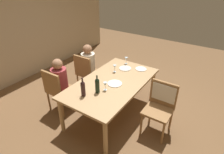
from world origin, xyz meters
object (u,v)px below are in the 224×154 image
Objects in this scene: chair_near at (162,101)px; wine_glass_centre at (105,84)px; chair_far_right at (86,71)px; dinner_plate_guest_right at (141,69)px; person_man_bearded at (89,65)px; dinner_plate_guest_left at (125,68)px; wine_bottle_tall_green at (83,88)px; chair_far_left at (57,88)px; wine_glass_near_left at (115,67)px; person_woman_host at (61,81)px; dining_table at (112,85)px; wine_glass_near_right at (126,59)px; dinner_plate_host at (115,84)px; wine_bottle_dark_red at (97,85)px.

chair_near reaches higher than wine_glass_centre.
chair_far_right is 4.10× the size of dinner_plate_guest_right.
dinner_plate_guest_left is at bearing 9.28° from person_man_bearded.
wine_bottle_tall_green reaches higher than dinner_plate_guest_left.
chair_far_left is 1.00× the size of chair_near.
person_man_bearded is (0.32, 1.82, 0.06)m from chair_near.
wine_glass_near_left is 1.00× the size of wine_glass_centre.
chair_far_left is 0.83× the size of person_woman_host.
person_woman_host is 3.37× the size of wine_bottle_tall_green.
person_woman_host is at bearing 113.60° from dining_table.
wine_glass_near_left reaches higher than dinner_plate_guest_right.
wine_glass_near_left is at bearing -7.37° from person_man_bearded.
dining_table is 8.37× the size of dinner_plate_guest_right.
wine_glass_near_right is 0.57× the size of dinner_plate_host.
dinner_plate_guest_right is at bearing -10.11° from dinner_plate_host.
person_woman_host reaches higher than dinner_plate_guest_left.
wine_glass_centre is at bearing 13.40° from chair_far_left.
wine_glass_near_right is (0.35, -0.74, 0.18)m from person_man_bearded.
wine_glass_near_left is at bearing -11.99° from chair_near.
person_woman_host is at bearing 15.99° from chair_near.
person_woman_host reaches higher than wine_bottle_tall_green.
dinner_plate_guest_left and dinner_plate_guest_right have the same top height.
wine_bottle_dark_red is (-0.54, 0.92, 0.27)m from chair_near.
chair_far_right is 0.83× the size of person_woman_host.
person_man_bearded reaches higher than person_woman_host.
dinner_plate_host is 0.79m from dinner_plate_guest_right.
dining_table is 0.84m from wine_glass_near_right.
person_woman_host is 3.50× the size of wine_bottle_dark_red.
person_woman_host is 1.07m from wine_glass_near_left.
wine_glass_centre reaches higher than dinner_plate_host.
dinner_plate_guest_right is (0.41, -1.13, 0.20)m from chair_far_right.
person_man_bearded is at bearing 90.00° from chair_far_left.
dinner_plate_host is (-0.37, -0.99, 0.20)m from chair_far_right.
wine_bottle_tall_green reaches higher than dining_table.
chair_far_left is 2.80× the size of wine_bottle_tall_green.
chair_far_left is 4.10× the size of dinner_plate_guest_right.
dining_table is at bearing 68.28° from dinner_plate_host.
wine_glass_near_right is at bearing 25.47° from dinner_plate_guest_left.
person_woman_host reaches higher than wine_glass_near_right.
wine_bottle_tall_green reaches higher than dinner_plate_host.
person_man_bearded is 7.54× the size of wine_glass_centre.
person_woman_host is at bearing 148.28° from wine_glass_near_right.
chair_near is at bearing -82.24° from dining_table.
dinner_plate_host is (-0.16, 0.83, 0.14)m from chair_near.
chair_far_left and chair_near have the same top height.
dinner_plate_guest_left is (0.23, -0.10, -0.10)m from wine_glass_near_left.
wine_bottle_dark_red reaches higher than wine_glass_near_right.
wine_bottle_tall_green is at bearing 166.57° from dining_table.
person_man_bearded is at bearing -10.13° from chair_near.
person_man_bearded is 1.32m from wine_bottle_tall_green.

